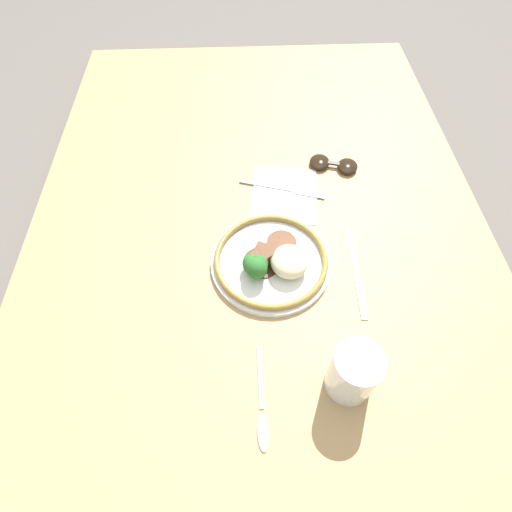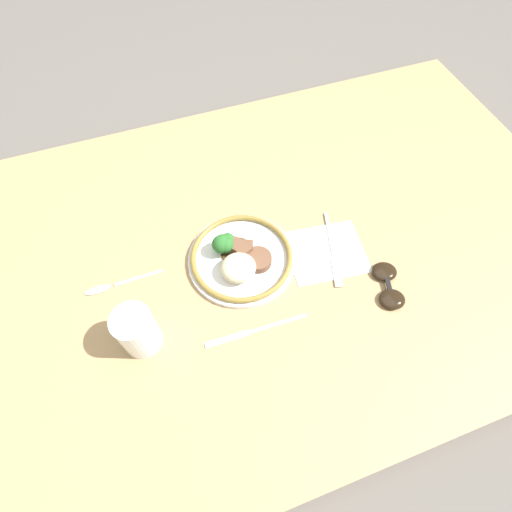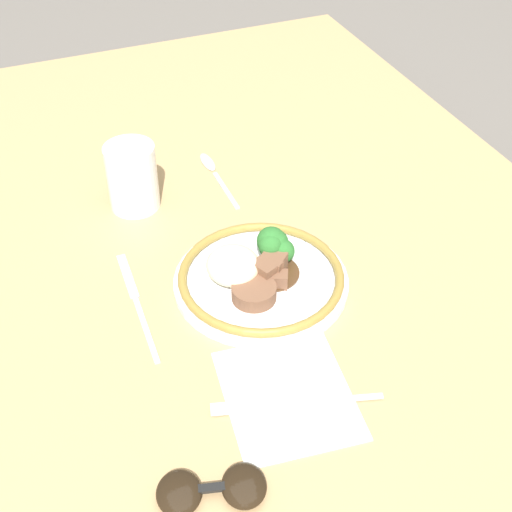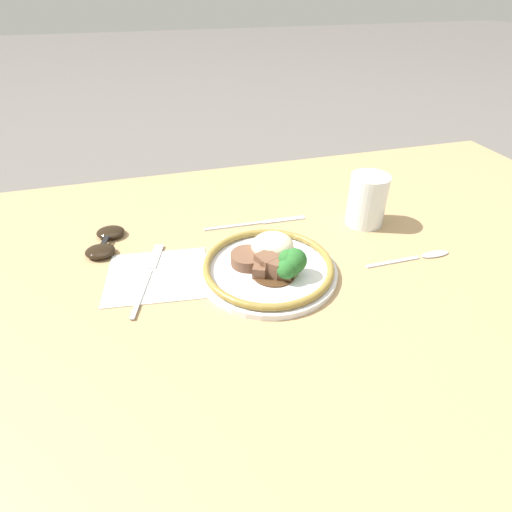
{
  "view_description": "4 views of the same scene",
  "coord_description": "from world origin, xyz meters",
  "px_view_note": "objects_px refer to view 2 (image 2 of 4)",
  "views": [
    {
      "loc": [
        0.44,
        -0.03,
        0.68
      ],
      "look_at": [
        0.01,
        -0.01,
        0.06
      ],
      "focal_mm": 28.0,
      "sensor_mm": 36.0,
      "label": 1
    },
    {
      "loc": [
        0.13,
        0.45,
        0.78
      ],
      "look_at": [
        -0.01,
        0.04,
        0.07
      ],
      "focal_mm": 28.0,
      "sensor_mm": 36.0,
      "label": 2
    },
    {
      "loc": [
        -0.62,
        0.29,
        0.68
      ],
      "look_at": [
        0.04,
        0.02,
        0.07
      ],
      "focal_mm": 50.0,
      "sensor_mm": 36.0,
      "label": 3
    },
    {
      "loc": [
        -0.15,
        -0.49,
        0.45
      ],
      "look_at": [
        -0.01,
        0.02,
        0.08
      ],
      "focal_mm": 28.0,
      "sensor_mm": 36.0,
      "label": 4
    }
  ],
  "objects_px": {
    "plate": "(239,257)",
    "juice_glass": "(138,332)",
    "fork": "(333,255)",
    "sunglasses": "(388,285)",
    "knife": "(253,331)",
    "spoon": "(108,287)"
  },
  "relations": [
    {
      "from": "fork",
      "to": "knife",
      "type": "distance_m",
      "value": 0.25
    },
    {
      "from": "plate",
      "to": "juice_glass",
      "type": "xyz_separation_m",
      "value": [
        0.23,
        0.11,
        0.03
      ]
    },
    {
      "from": "fork",
      "to": "sunglasses",
      "type": "xyz_separation_m",
      "value": [
        -0.07,
        0.11,
        0.0
      ]
    },
    {
      "from": "juice_glass",
      "to": "fork",
      "type": "relative_size",
      "value": 0.54
    },
    {
      "from": "plate",
      "to": "knife",
      "type": "height_order",
      "value": "plate"
    },
    {
      "from": "knife",
      "to": "plate",
      "type": "bearing_deg",
      "value": -97.31
    },
    {
      "from": "fork",
      "to": "sunglasses",
      "type": "bearing_deg",
      "value": 51.11
    },
    {
      "from": "juice_glass",
      "to": "sunglasses",
      "type": "relative_size",
      "value": 0.84
    },
    {
      "from": "plate",
      "to": "spoon",
      "type": "distance_m",
      "value": 0.28
    },
    {
      "from": "fork",
      "to": "knife",
      "type": "bearing_deg",
      "value": -48.26
    },
    {
      "from": "fork",
      "to": "knife",
      "type": "relative_size",
      "value": 0.91
    },
    {
      "from": "sunglasses",
      "to": "fork",
      "type": "bearing_deg",
      "value": -40.2
    },
    {
      "from": "spoon",
      "to": "sunglasses",
      "type": "relative_size",
      "value": 1.36
    },
    {
      "from": "knife",
      "to": "spoon",
      "type": "relative_size",
      "value": 1.27
    },
    {
      "from": "sunglasses",
      "to": "knife",
      "type": "bearing_deg",
      "value": 14.93
    },
    {
      "from": "juice_glass",
      "to": "plate",
      "type": "bearing_deg",
      "value": -155.01
    },
    {
      "from": "juice_glass",
      "to": "knife",
      "type": "height_order",
      "value": "juice_glass"
    },
    {
      "from": "plate",
      "to": "knife",
      "type": "xyz_separation_m",
      "value": [
        0.03,
        0.16,
        -0.02
      ]
    },
    {
      "from": "juice_glass",
      "to": "knife",
      "type": "relative_size",
      "value": 0.49
    },
    {
      "from": "plate",
      "to": "knife",
      "type": "bearing_deg",
      "value": 80.65
    },
    {
      "from": "knife",
      "to": "sunglasses",
      "type": "relative_size",
      "value": 1.73
    },
    {
      "from": "plate",
      "to": "knife",
      "type": "distance_m",
      "value": 0.16
    }
  ]
}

